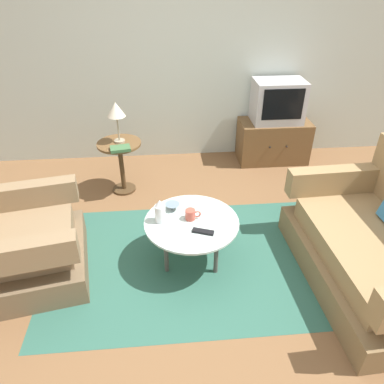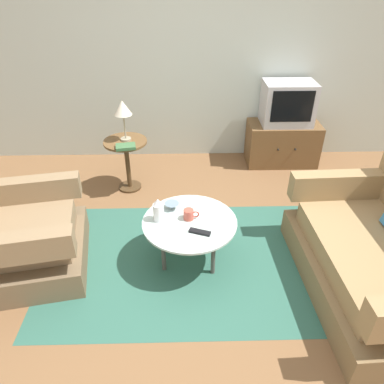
{
  "view_description": "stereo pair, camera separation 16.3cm",
  "coord_description": "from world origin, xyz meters",
  "px_view_note": "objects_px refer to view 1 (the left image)",
  "views": [
    {
      "loc": [
        -0.32,
        -2.14,
        2.22
      ],
      "look_at": [
        -0.1,
        0.42,
        0.55
      ],
      "focal_mm": 33.83,
      "sensor_mm": 36.0,
      "label": 1
    },
    {
      "loc": [
        -0.16,
        -2.15,
        2.22
      ],
      "look_at": [
        -0.1,
        0.42,
        0.55
      ],
      "focal_mm": 33.83,
      "sensor_mm": 36.0,
      "label": 2
    }
  ],
  "objects_px": {
    "tv_stand": "(273,141)",
    "bowl": "(172,207)",
    "coffee_table": "(191,225)",
    "tv_remote_dark": "(203,232)",
    "book": "(120,149)",
    "table_lamp": "(116,111)",
    "mug": "(191,214)",
    "vase": "(160,211)",
    "couch": "(381,250)",
    "armchair": "(15,245)",
    "side_table": "(121,157)",
    "television": "(278,101)"
  },
  "relations": [
    {
      "from": "bowl",
      "to": "television",
      "type": "bearing_deg",
      "value": 50.5
    },
    {
      "from": "coffee_table",
      "to": "vase",
      "type": "xyz_separation_m",
      "value": [
        -0.25,
        0.02,
        0.14
      ]
    },
    {
      "from": "armchair",
      "to": "bowl",
      "type": "height_order",
      "value": "armchair"
    },
    {
      "from": "vase",
      "to": "tv_remote_dark",
      "type": "relative_size",
      "value": 1.17
    },
    {
      "from": "coffee_table",
      "to": "tv_stand",
      "type": "bearing_deg",
      "value": 56.27
    },
    {
      "from": "side_table",
      "to": "tv_remote_dark",
      "type": "bearing_deg",
      "value": -61.55
    },
    {
      "from": "side_table",
      "to": "armchair",
      "type": "bearing_deg",
      "value": -120.93
    },
    {
      "from": "armchair",
      "to": "tv_remote_dark",
      "type": "height_order",
      "value": "armchair"
    },
    {
      "from": "television",
      "to": "mug",
      "type": "bearing_deg",
      "value": -124.08
    },
    {
      "from": "television",
      "to": "couch",
      "type": "bearing_deg",
      "value": -83.1
    },
    {
      "from": "coffee_table",
      "to": "book",
      "type": "xyz_separation_m",
      "value": [
        -0.63,
        1.03,
        0.21
      ]
    },
    {
      "from": "armchair",
      "to": "tv_remote_dark",
      "type": "xyz_separation_m",
      "value": [
        1.48,
        -0.12,
        0.13
      ]
    },
    {
      "from": "coffee_table",
      "to": "television",
      "type": "height_order",
      "value": "television"
    },
    {
      "from": "armchair",
      "to": "television",
      "type": "bearing_deg",
      "value": 114.8
    },
    {
      "from": "tv_stand",
      "to": "tv_remote_dark",
      "type": "relative_size",
      "value": 4.95
    },
    {
      "from": "coffee_table",
      "to": "mug",
      "type": "xyz_separation_m",
      "value": [
        -0.0,
        0.03,
        0.08
      ]
    },
    {
      "from": "couch",
      "to": "coffee_table",
      "type": "height_order",
      "value": "couch"
    },
    {
      "from": "vase",
      "to": "couch",
      "type": "bearing_deg",
      "value": -11.95
    },
    {
      "from": "couch",
      "to": "tv_stand",
      "type": "height_order",
      "value": "couch"
    },
    {
      "from": "television",
      "to": "bowl",
      "type": "distance_m",
      "value": 2.13
    },
    {
      "from": "tv_stand",
      "to": "bowl",
      "type": "bearing_deg",
      "value": -129.71
    },
    {
      "from": "television",
      "to": "tv_remote_dark",
      "type": "xyz_separation_m",
      "value": [
        -1.12,
        -1.95,
        -0.33
      ]
    },
    {
      "from": "armchair",
      "to": "coffee_table",
      "type": "xyz_separation_m",
      "value": [
        1.4,
        0.03,
        0.08
      ]
    },
    {
      "from": "side_table",
      "to": "book",
      "type": "relative_size",
      "value": 2.68
    },
    {
      "from": "side_table",
      "to": "tv_remote_dark",
      "type": "distance_m",
      "value": 1.55
    },
    {
      "from": "couch",
      "to": "vase",
      "type": "bearing_deg",
      "value": 75.63
    },
    {
      "from": "tv_remote_dark",
      "to": "couch",
      "type": "bearing_deg",
      "value": -167.55
    },
    {
      "from": "coffee_table",
      "to": "tv_remote_dark",
      "type": "bearing_deg",
      "value": -62.67
    },
    {
      "from": "mug",
      "to": "television",
      "type": "bearing_deg",
      "value": 55.92
    },
    {
      "from": "television",
      "to": "book",
      "type": "distance_m",
      "value": 1.99
    },
    {
      "from": "tv_stand",
      "to": "television",
      "type": "bearing_deg",
      "value": 90.0
    },
    {
      "from": "couch",
      "to": "side_table",
      "type": "height_order",
      "value": "couch"
    },
    {
      "from": "tv_stand",
      "to": "bowl",
      "type": "relative_size",
      "value": 7.0
    },
    {
      "from": "side_table",
      "to": "table_lamp",
      "type": "height_order",
      "value": "table_lamp"
    },
    {
      "from": "side_table",
      "to": "bowl",
      "type": "height_order",
      "value": "side_table"
    },
    {
      "from": "couch",
      "to": "bowl",
      "type": "xyz_separation_m",
      "value": [
        -1.6,
        0.52,
        0.15
      ]
    },
    {
      "from": "couch",
      "to": "table_lamp",
      "type": "bearing_deg",
      "value": 50.92
    },
    {
      "from": "television",
      "to": "table_lamp",
      "type": "relative_size",
      "value": 1.38
    },
    {
      "from": "table_lamp",
      "to": "mug",
      "type": "distance_m",
      "value": 1.44
    },
    {
      "from": "couch",
      "to": "table_lamp",
      "type": "xyz_separation_m",
      "value": [
        -2.11,
        1.57,
        0.62
      ]
    },
    {
      "from": "couch",
      "to": "book",
      "type": "distance_m",
      "value": 2.51
    },
    {
      "from": "table_lamp",
      "to": "mug",
      "type": "height_order",
      "value": "table_lamp"
    },
    {
      "from": "couch",
      "to": "side_table",
      "type": "bearing_deg",
      "value": 51.37
    },
    {
      "from": "armchair",
      "to": "coffee_table",
      "type": "distance_m",
      "value": 1.41
    },
    {
      "from": "television",
      "to": "armchair",
      "type": "bearing_deg",
      "value": -144.8
    },
    {
      "from": "armchair",
      "to": "book",
      "type": "relative_size",
      "value": 4.88
    },
    {
      "from": "armchair",
      "to": "vase",
      "type": "xyz_separation_m",
      "value": [
        1.16,
        0.05,
        0.22
      ]
    },
    {
      "from": "armchair",
      "to": "table_lamp",
      "type": "relative_size",
      "value": 2.49
    },
    {
      "from": "tv_remote_dark",
      "to": "vase",
      "type": "bearing_deg",
      "value": -7.98
    },
    {
      "from": "side_table",
      "to": "tv_remote_dark",
      "type": "relative_size",
      "value": 3.36
    }
  ]
}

